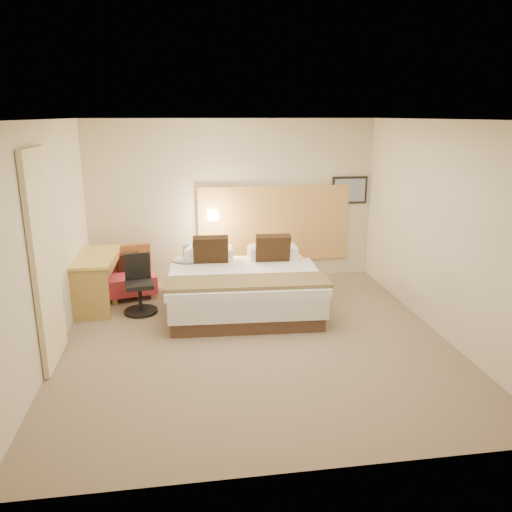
{
  "coord_description": "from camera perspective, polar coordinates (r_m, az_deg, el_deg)",
  "views": [
    {
      "loc": [
        -0.84,
        -5.78,
        2.75
      ],
      "look_at": [
        0.08,
        0.43,
        0.97
      ],
      "focal_mm": 35.0,
      "sensor_mm": 36.0,
      "label": 1
    }
  ],
  "objects": [
    {
      "name": "floor",
      "position": [
        6.46,
        -0.17,
        -9.48
      ],
      "size": [
        4.8,
        5.0,
        0.02
      ],
      "primitive_type": "cube",
      "color": "#7C6B54",
      "rests_on": "ground"
    },
    {
      "name": "ceiling",
      "position": [
        5.84,
        -0.19,
        15.44
      ],
      "size": [
        4.8,
        5.0,
        0.02
      ],
      "primitive_type": "cube",
      "color": "silver",
      "rests_on": "floor"
    },
    {
      "name": "wall_back",
      "position": [
        8.44,
        -2.64,
        6.27
      ],
      "size": [
        4.8,
        0.02,
        2.7
      ],
      "primitive_type": "cube",
      "color": "beige",
      "rests_on": "floor"
    },
    {
      "name": "wall_front",
      "position": [
        3.65,
        5.53,
        -6.8
      ],
      "size": [
        4.8,
        0.02,
        2.7
      ],
      "primitive_type": "cube",
      "color": "beige",
      "rests_on": "floor"
    },
    {
      "name": "wall_left",
      "position": [
        6.15,
        -23.02,
        1.38
      ],
      "size": [
        0.02,
        5.0,
        2.7
      ],
      "primitive_type": "cube",
      "color": "beige",
      "rests_on": "floor"
    },
    {
      "name": "wall_right",
      "position": [
        6.77,
        20.47,
        2.89
      ],
      "size": [
        0.02,
        5.0,
        2.7
      ],
      "primitive_type": "cube",
      "color": "beige",
      "rests_on": "floor"
    },
    {
      "name": "headboard_panel",
      "position": [
        8.58,
        2.08,
        3.7
      ],
      "size": [
        2.6,
        0.04,
        1.3
      ],
      "primitive_type": "cube",
      "color": "tan",
      "rests_on": "wall_back"
    },
    {
      "name": "art_frame",
      "position": [
        8.82,
        10.64,
        7.41
      ],
      "size": [
        0.62,
        0.03,
        0.47
      ],
      "primitive_type": "cube",
      "color": "black",
      "rests_on": "wall_back"
    },
    {
      "name": "art_canvas",
      "position": [
        8.81,
        10.68,
        7.39
      ],
      "size": [
        0.54,
        0.01,
        0.39
      ],
      "primitive_type": "cube",
      "color": "gray",
      "rests_on": "wall_back"
    },
    {
      "name": "lamp_arm",
      "position": [
        8.36,
        -4.96,
        4.74
      ],
      "size": [
        0.02,
        0.12,
        0.02
      ],
      "primitive_type": "cylinder",
      "rotation": [
        1.57,
        0.0,
        0.0
      ],
      "color": "silver",
      "rests_on": "wall_back"
    },
    {
      "name": "lamp_shade",
      "position": [
        8.31,
        -4.93,
        4.66
      ],
      "size": [
        0.15,
        0.15,
        0.15
      ],
      "primitive_type": "cube",
      "color": "#FFEDC6",
      "rests_on": "wall_back"
    },
    {
      "name": "curtain",
      "position": [
        5.93,
        -22.99,
        -0.41
      ],
      "size": [
        0.06,
        0.9,
        2.42
      ],
      "primitive_type": "cube",
      "color": "beige",
      "rests_on": "wall_left"
    },
    {
      "name": "bottle_a",
      "position": [
        7.72,
        -8.09,
        0.5
      ],
      "size": [
        0.08,
        0.08,
        0.22
      ],
      "primitive_type": "cylinder",
      "rotation": [
        0.0,
        0.0,
        0.15
      ],
      "color": "#7DAEC1",
      "rests_on": "side_table"
    },
    {
      "name": "bottle_b",
      "position": [
        7.81,
        -7.82,
        0.69
      ],
      "size": [
        0.08,
        0.08,
        0.22
      ],
      "primitive_type": "cylinder",
      "rotation": [
        0.0,
        0.0,
        0.15
      ],
      "color": "#88B7D2",
      "rests_on": "side_table"
    },
    {
      "name": "menu_folder",
      "position": [
        7.67,
        -6.72,
        0.54
      ],
      "size": [
        0.15,
        0.08,
        0.24
      ],
      "primitive_type": "cube",
      "rotation": [
        0.0,
        0.0,
        0.15
      ],
      "color": "#3D2018",
      "rests_on": "side_table"
    },
    {
      "name": "bed",
      "position": [
        7.34,
        -1.44,
        -3.34
      ],
      "size": [
        2.22,
        2.17,
        1.04
      ],
      "color": "#452E22",
      "rests_on": "floor"
    },
    {
      "name": "lounge_chair",
      "position": [
        8.08,
        -14.19,
        -2.29
      ],
      "size": [
        0.85,
        0.78,
        0.76
      ],
      "color": "olive",
      "rests_on": "floor"
    },
    {
      "name": "side_table",
      "position": [
        7.83,
        -7.6,
        -2.21
      ],
      "size": [
        0.63,
        0.63,
        0.62
      ],
      "color": "silver",
      "rests_on": "floor"
    },
    {
      "name": "desk",
      "position": [
        7.67,
        -17.66,
        -1.11
      ],
      "size": [
        0.6,
        1.26,
        0.78
      ],
      "color": "gold",
      "rests_on": "floor"
    },
    {
      "name": "desk_chair",
      "position": [
        7.35,
        -13.18,
        -3.71
      ],
      "size": [
        0.54,
        0.54,
        0.84
      ],
      "color": "black",
      "rests_on": "floor"
    }
  ]
}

